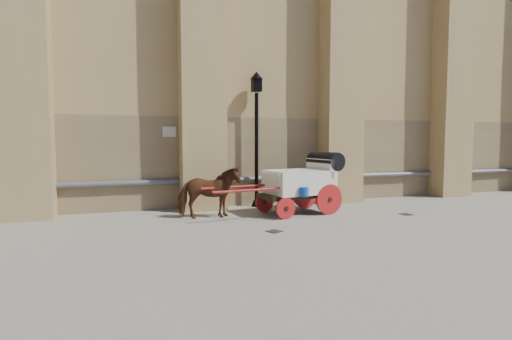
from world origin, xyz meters
name	(u,v)px	position (x,y,z in m)	size (l,w,h in m)	color
ground	(272,231)	(0.00, 0.00, 0.00)	(90.00, 90.00, 0.00)	gray
horse	(209,193)	(-1.12, 2.12, 0.74)	(0.79, 1.74, 1.47)	#5A3115
carriage	(303,180)	(1.81, 2.04, 1.00)	(4.37, 1.75, 1.86)	black
street_lamp	(256,135)	(0.82, 3.61, 2.40)	(0.42, 0.42, 4.50)	black
drain_grate_near	(274,231)	(0.04, -0.07, 0.01)	(0.32, 0.32, 0.01)	black
drain_grate_far	(406,214)	(4.62, 0.76, 0.01)	(0.32, 0.32, 0.01)	black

